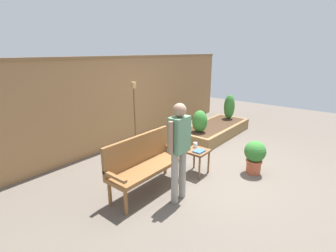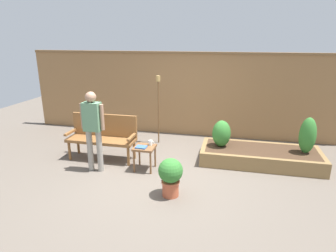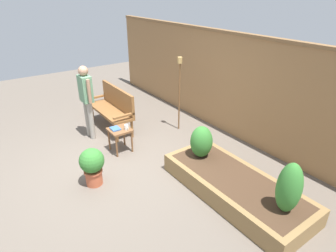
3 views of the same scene
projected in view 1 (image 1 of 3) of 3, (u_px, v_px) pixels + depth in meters
ground_plane at (216, 171)px, 4.87m from camera, size 14.00×14.00×0.00m
fence_back at (125, 100)px, 6.12m from camera, size 8.40×0.14×2.16m
garden_bench at (144, 160)px, 4.07m from camera, size 1.44×0.48×0.94m
side_table at (197, 154)px, 4.66m from camera, size 0.40×0.40×0.48m
cup_on_table at (195, 145)px, 4.75m from camera, size 0.11×0.08×0.10m
book_on_table at (199, 151)px, 4.56m from camera, size 0.21×0.17×0.03m
potted_boxwood at (255, 155)px, 4.68m from camera, size 0.40×0.40×0.65m
raised_planter_bed at (215, 130)px, 6.89m from camera, size 2.40×1.00×0.30m
shrub_near_bench at (200, 121)px, 6.16m from camera, size 0.38×0.38×0.56m
shrub_far_corner at (229, 107)px, 7.36m from camera, size 0.32×0.32×0.73m
tiki_torch at (134, 106)px, 5.27m from camera, size 0.10×0.10×1.65m
person_by_bench at (179, 145)px, 3.66m from camera, size 0.47×0.20×1.56m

